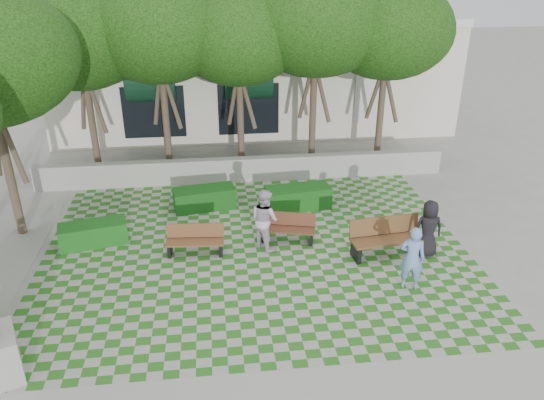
{
  "coord_description": "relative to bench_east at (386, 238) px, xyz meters",
  "views": [
    {
      "loc": [
        -1.07,
        -11.96,
        7.89
      ],
      "look_at": [
        0.5,
        1.5,
        1.4
      ],
      "focal_mm": 35.0,
      "sensor_mm": 36.0,
      "label": 1
    }
  ],
  "objects": [
    {
      "name": "person_blue",
      "position": [
        0.11,
        -1.64,
        0.35
      ],
      "size": [
        0.74,
        0.6,
        1.74
      ],
      "primitive_type": "imported",
      "rotation": [
        0.0,
        0.0,
        2.8
      ],
      "color": "#7496D4",
      "rests_on": "ground"
    },
    {
      "name": "person_dark",
      "position": [
        1.12,
        -0.15,
        0.31
      ],
      "size": [
        0.83,
        0.56,
        1.67
      ],
      "primitive_type": "imported",
      "rotation": [
        0.0,
        0.0,
        3.1
      ],
      "color": "black",
      "rests_on": "ground"
    },
    {
      "name": "lawn",
      "position": [
        -3.61,
        0.5,
        -0.51
      ],
      "size": [
        12.0,
        12.0,
        0.0
      ],
      "primitive_type": "plane",
      "color": "#2B721E",
      "rests_on": "ground"
    },
    {
      "name": "retaining_wall",
      "position": [
        -3.61,
        5.7,
        -0.07
      ],
      "size": [
        15.0,
        0.36,
        0.9
      ],
      "primitive_type": "cube",
      "color": "#9E9B93",
      "rests_on": "ground"
    },
    {
      "name": "hedge_midright",
      "position": [
        -1.99,
        3.22,
        -0.15
      ],
      "size": [
        2.22,
        1.13,
        0.74
      ],
      "primitive_type": "cube",
      "rotation": [
        0.0,
        0.0,
        0.14
      ],
      "color": "#134A15",
      "rests_on": "ground"
    },
    {
      "name": "bench_mid",
      "position": [
        -2.62,
        1.11,
        -0.12
      ],
      "size": [
        1.67,
        0.9,
        0.84
      ],
      "rotation": [
        0.0,
        0.0,
        -0.25
      ],
      "color": "#562E1D",
      "rests_on": "ground"
    },
    {
      "name": "bench_west",
      "position": [
        -5.33,
        0.68,
        -0.11
      ],
      "size": [
        1.65,
        0.66,
        0.85
      ],
      "rotation": [
        0.0,
        0.0,
        -0.08
      ],
      "color": "brown",
      "rests_on": "ground"
    },
    {
      "name": "ground",
      "position": [
        -3.61,
        -0.5,
        -0.52
      ],
      "size": [
        90.0,
        90.0,
        0.0
      ],
      "primitive_type": "plane",
      "color": "gray",
      "rests_on": "ground"
    },
    {
      "name": "tree_row",
      "position": [
        -5.47,
        5.46,
        4.66
      ],
      "size": [
        17.7,
        13.4,
        7.41
      ],
      "color": "#47382B",
      "rests_on": "ground"
    },
    {
      "name": "building",
      "position": [
        -2.67,
        13.58,
        2.0
      ],
      "size": [
        18.0,
        8.92,
        5.15
      ],
      "color": "silver",
      "rests_on": "ground"
    },
    {
      "name": "person_white",
      "position": [
        -3.34,
        0.79,
        0.39
      ],
      "size": [
        1.08,
        1.12,
        1.82
      ],
      "primitive_type": "imported",
      "rotation": [
        0.0,
        0.0,
        2.2
      ],
      "color": "silver",
      "rests_on": "ground"
    },
    {
      "name": "hedge_midleft",
      "position": [
        -5.07,
        3.58,
        -0.17
      ],
      "size": [
        2.11,
        1.13,
        0.7
      ],
      "primitive_type": "cube",
      "rotation": [
        0.0,
        0.0,
        0.17
      ],
      "color": "#124615",
      "rests_on": "ground"
    },
    {
      "name": "hedge_west",
      "position": [
        -8.29,
        1.56,
        -0.19
      ],
      "size": [
        2.02,
        1.15,
        0.66
      ],
      "primitive_type": "cube",
      "rotation": [
        0.0,
        0.0,
        0.22
      ],
      "color": "#155117",
      "rests_on": "ground"
    },
    {
      "name": "bench_east",
      "position": [
        0.0,
        0.0,
        0.0
      ],
      "size": [
        2.11,
        0.9,
        1.08
      ],
      "rotation": [
        0.0,
        0.0,
        0.11
      ],
      "color": "brown",
      "rests_on": "ground"
    }
  ]
}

